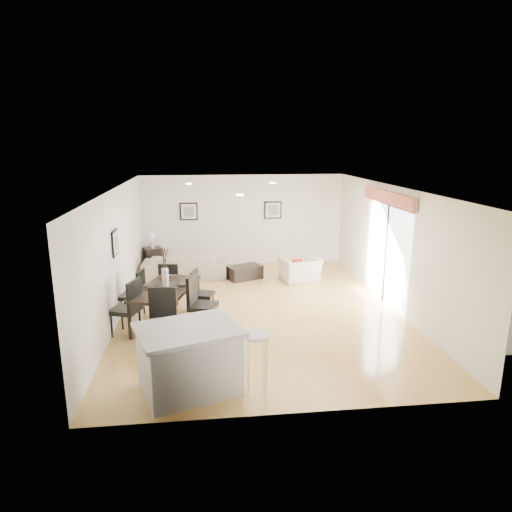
{
  "coord_description": "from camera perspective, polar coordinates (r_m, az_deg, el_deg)",
  "views": [
    {
      "loc": [
        -1.19,
        -9.46,
        3.62
      ],
      "look_at": [
        -0.03,
        0.4,
        1.14
      ],
      "focal_mm": 32.0,
      "sensor_mm": 36.0,
      "label": 1
    }
  ],
  "objects": [
    {
      "name": "bar_stool",
      "position": [
        6.9,
        0.06,
        -10.62
      ],
      "size": [
        0.39,
        0.39,
        0.86
      ],
      "color": "white",
      "rests_on": "ground"
    },
    {
      "name": "dining_table",
      "position": [
        9.43,
        -11.2,
        -4.31
      ],
      "size": [
        1.43,
        2.05,
        0.78
      ],
      "rotation": [
        0.0,
        0.0,
        -0.29
      ],
      "color": "black",
      "rests_on": "ground"
    },
    {
      "name": "courtyard_plant_b",
      "position": [
        12.9,
        24.53,
        -1.9
      ],
      "size": [
        0.5,
        0.5,
        0.72
      ],
      "primitive_type": "imported",
      "rotation": [
        0.0,
        0.0,
        0.27
      ],
      "color": "#3C5C27",
      "rests_on": "ground"
    },
    {
      "name": "dining_chair_wnear",
      "position": [
        9.06,
        -15.56,
        -5.86
      ],
      "size": [
        0.64,
        0.64,
        1.1
      ],
      "rotation": [
        0.0,
        0.0,
        -1.92
      ],
      "color": "black",
      "rests_on": "ground"
    },
    {
      "name": "table_lamp",
      "position": [
        13.47,
        -12.83,
        2.13
      ],
      "size": [
        0.22,
        0.22,
        0.43
      ],
      "color": "white",
      "rests_on": "side_table"
    },
    {
      "name": "dining_chair_foot",
      "position": [
        10.57,
        -10.76,
        -3.11
      ],
      "size": [
        0.49,
        0.49,
        0.98
      ],
      "rotation": [
        0.0,
        0.0,
        3.03
      ],
      "color": "black",
      "rests_on": "ground"
    },
    {
      "name": "framed_print_left_wall",
      "position": [
        9.63,
        -17.21,
        1.58
      ],
      "size": [
        0.04,
        0.52,
        0.52
      ],
      "rotation": [
        0.0,
        0.0,
        1.57
      ],
      "color": "black",
      "rests_on": "wall_left"
    },
    {
      "name": "vase",
      "position": [
        9.31,
        -11.32,
        -1.88
      ],
      "size": [
        1.06,
        1.62,
        0.82
      ],
      "color": "white",
      "rests_on": "dining_table"
    },
    {
      "name": "courtyard",
      "position": [
        12.96,
        28.07,
        0.34
      ],
      "size": [
        6.0,
        6.0,
        2.0
      ],
      "color": "gray",
      "rests_on": "ground"
    },
    {
      "name": "courtyard_plant_a",
      "position": [
        11.77,
        28.94,
        -4.18
      ],
      "size": [
        0.67,
        0.64,
        0.6
      ],
      "primitive_type": "imported",
      "rotation": [
        0.0,
        0.0,
        -0.4
      ],
      "color": "#3C5C27",
      "rests_on": "ground"
    },
    {
      "name": "dining_chair_wfar",
      "position": [
        9.97,
        -14.76,
        -4.25
      ],
      "size": [
        0.53,
        0.53,
        1.03
      ],
      "rotation": [
        0.0,
        0.0,
        -1.74
      ],
      "color": "black",
      "rests_on": "ground"
    },
    {
      "name": "sofa",
      "position": [
        12.67,
        -8.88,
        -1.2
      ],
      "size": [
        2.3,
        0.99,
        0.66
      ],
      "primitive_type": "imported",
      "rotation": [
        0.0,
        0.0,
        3.09
      ],
      "color": "#A19482",
      "rests_on": "ground"
    },
    {
      "name": "armchair",
      "position": [
        12.24,
        5.52,
        -1.7
      ],
      "size": [
        1.13,
        1.03,
        0.63
      ],
      "primitive_type": "imported",
      "rotation": [
        0.0,
        0.0,
        3.34
      ],
      "color": "white",
      "rests_on": "ground"
    },
    {
      "name": "dining_chair_enear",
      "position": [
        9.0,
        -7.22,
        -5.47
      ],
      "size": [
        0.64,
        0.64,
        1.13
      ],
      "rotation": [
        0.0,
        0.0,
        1.27
      ],
      "color": "black",
      "rests_on": "ground"
    },
    {
      "name": "dining_chair_efar",
      "position": [
        9.91,
        -7.1,
        -4.19
      ],
      "size": [
        0.55,
        0.55,
        0.97
      ],
      "rotation": [
        0.0,
        0.0,
        1.26
      ],
      "color": "black",
      "rests_on": "ground"
    },
    {
      "name": "wall_left",
      "position": [
        9.89,
        -17.05,
        0.13
      ],
      "size": [
        0.04,
        8.0,
        2.7
      ],
      "primitive_type": "cube",
      "color": "white",
      "rests_on": "ground"
    },
    {
      "name": "kitchen_island",
      "position": [
        6.96,
        -8.34,
        -12.64
      ],
      "size": [
        1.72,
        1.51,
        1.01
      ],
      "rotation": [
        0.0,
        0.0,
        0.32
      ],
      "color": "silver",
      "rests_on": "ground"
    },
    {
      "name": "cushion",
      "position": [
        12.09,
        5.21,
        -1.01
      ],
      "size": [
        0.28,
        0.17,
        0.27
      ],
      "primitive_type": "cube",
      "rotation": [
        0.0,
        0.0,
        3.49
      ],
      "color": "#A42115",
      "rests_on": "armchair"
    },
    {
      "name": "sliding_door",
      "position": [
        10.78,
        16.06,
        3.02
      ],
      "size": [
        0.12,
        2.7,
        2.57
      ],
      "color": "white",
      "rests_on": "wall_right"
    },
    {
      "name": "side_table",
      "position": [
        13.6,
        -12.69,
        -0.35
      ],
      "size": [
        0.63,
        0.63,
        0.65
      ],
      "primitive_type": "cube",
      "rotation": [
        0.0,
        0.0,
        0.36
      ],
      "color": "black",
      "rests_on": "ground"
    },
    {
      "name": "ground",
      "position": [
        10.2,
        0.45,
        -6.77
      ],
      "size": [
        8.0,
        8.0,
        0.0
      ],
      "primitive_type": "plane",
      "color": "tan",
      "rests_on": "ground"
    },
    {
      "name": "wall_right",
      "position": [
        10.59,
        16.78,
        1.04
      ],
      "size": [
        0.04,
        8.0,
        2.7
      ],
      "primitive_type": "cube",
      "color": "white",
      "rests_on": "ground"
    },
    {
      "name": "coffee_table",
      "position": [
        12.44,
        -1.44,
        -2.04
      ],
      "size": [
        1.04,
        0.85,
        0.36
      ],
      "primitive_type": "cube",
      "rotation": [
        0.0,
        0.0,
        0.4
      ],
      "color": "black",
      "rests_on": "ground"
    },
    {
      "name": "framed_print_back_right",
      "position": [
        13.73,
        2.13,
        5.76
      ],
      "size": [
        0.52,
        0.04,
        0.52
      ],
      "color": "black",
      "rests_on": "wall_back"
    },
    {
      "name": "framed_print_back_left",
      "position": [
        13.58,
        -8.41,
        5.53
      ],
      "size": [
        0.52,
        0.04,
        0.52
      ],
      "color": "black",
      "rests_on": "wall_back"
    },
    {
      "name": "wall_front",
      "position": [
        6.03,
        5.26,
        -8.15
      ],
      "size": [
        6.0,
        0.04,
        2.7
      ],
      "primitive_type": "cube",
      "color": "white",
      "rests_on": "ground"
    },
    {
      "name": "ceiling",
      "position": [
        9.58,
        0.48,
        8.51
      ],
      "size": [
        6.0,
        8.0,
        0.02
      ],
      "primitive_type": "cube",
      "color": "white",
      "rests_on": "wall_back"
    },
    {
      "name": "wall_back",
      "position": [
        13.7,
        -1.64,
        4.48
      ],
      "size": [
        6.0,
        0.04,
        2.7
      ],
      "primitive_type": "cube",
      "color": "white",
      "rests_on": "ground"
    },
    {
      "name": "dining_chair_head",
      "position": [
        8.38,
        -11.67,
        -7.27
      ],
      "size": [
        0.55,
        0.55,
        1.11
      ],
      "rotation": [
        0.0,
        0.0,
        -0.11
      ],
      "color": "black",
      "rests_on": "ground"
    }
  ]
}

